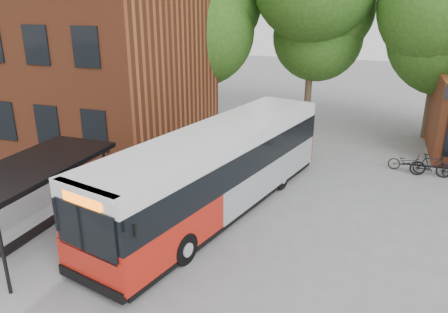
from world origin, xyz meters
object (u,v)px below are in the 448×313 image
(bicycle_1, at_px, (431,165))
(bus_shelter, at_px, (39,207))
(bicycle_0, at_px, (407,162))
(city_bus, at_px, (218,171))

(bicycle_1, bearing_deg, bus_shelter, 127.58)
(bus_shelter, distance_m, bicycle_0, 15.76)
(bus_shelter, relative_size, city_bus, 0.57)
(bus_shelter, height_order, city_bus, city_bus)
(city_bus, relative_size, bicycle_0, 7.44)
(bicycle_1, bearing_deg, bicycle_0, 68.03)
(city_bus, xyz_separation_m, bicycle_0, (6.92, 6.58, -1.13))
(bus_shelter, height_order, bicycle_0, bus_shelter)
(city_bus, distance_m, bicycle_0, 9.61)
(bus_shelter, distance_m, bicycle_1, 16.26)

